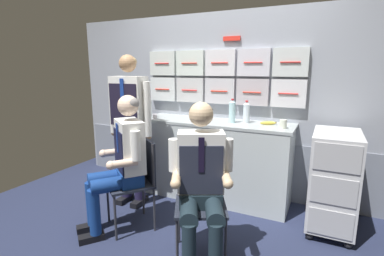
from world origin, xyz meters
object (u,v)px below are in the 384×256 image
Objects in this scene: folding_chair_right at (200,191)px; water_bottle_tall at (232,111)px; crew_member_left at (121,158)px; coffee_cup_white at (202,115)px; service_trolley at (333,179)px; snack_banana at (268,123)px; crew_member_standing at (130,118)px; folding_chair_left at (139,174)px; crew_member_right at (201,178)px.

water_bottle_tall is at bearing 93.47° from folding_chair_right.
coffee_cup_white is at bearing 76.37° from crew_member_left.
snack_banana is at bearing 161.83° from service_trolley.
crew_member_left is 1.50× the size of folding_chair_right.
coffee_cup_white is (0.54, 0.70, -0.02)m from crew_member_standing.
water_bottle_tall is (0.73, 1.00, 0.34)m from crew_member_left.
folding_chair_left is at bearing -137.52° from snack_banana.
crew_member_left is at bearing -136.56° from snack_banana.
folding_chair_left is 0.82m from crew_member_right.
water_bottle_tall is at bearing 54.21° from folding_chair_left.
folding_chair_right is 13.12× the size of coffee_cup_white.
folding_chair_right is at bearing -140.16° from service_trolley.
crew_member_right is 1.24m from snack_banana.
crew_member_standing is (-0.36, 0.35, 0.45)m from folding_chair_left.
water_bottle_tall is at bearing 53.88° from crew_member_left.
crew_member_right reaches higher than folding_chair_right.
snack_banana is at bearing -8.86° from coffee_cup_white.
crew_member_right reaches higher than folding_chair_left.
folding_chair_left is 1.43m from snack_banana.
crew_member_standing reaches higher than crew_member_left.
crew_member_right is at bearing -8.72° from crew_member_left.
service_trolley is at bearing -8.95° from water_bottle_tall.
service_trolley is 1.11× the size of folding_chair_left.
crew_member_right is at bearing -66.42° from coffee_cup_white.
folding_chair_left is 0.24m from crew_member_left.
water_bottle_tall is 0.40m from snack_banana.
crew_member_standing reaches higher than folding_chair_right.
crew_member_standing is 1.12m from water_bottle_tall.
crew_member_left is 19.74× the size of coffee_cup_white.
snack_banana is (1.37, 0.57, -0.04)m from crew_member_standing.
service_trolley is 5.47× the size of snack_banana.
service_trolley is 1.11× the size of folding_chair_right.
snack_banana is (0.25, 1.18, 0.24)m from crew_member_right.
folding_chair_right is (-0.99, -0.82, 0.02)m from service_trolley.
crew_member_standing reaches higher than water_bottle_tall.
water_bottle_tall is at bearing 27.74° from crew_member_standing.
crew_member_standing is 9.58× the size of snack_banana.
crew_member_standing reaches higher than crew_member_right.
service_trolley is at bearing 39.84° from folding_chair_right.
crew_member_standing is (-2.03, -0.35, 0.47)m from service_trolley.
crew_member_right is 1.30m from crew_member_standing.
crew_member_right is at bearing -133.43° from service_trolley.
water_bottle_tall is (-0.13, 1.13, 0.35)m from crew_member_right.
folding_chair_right is 1.34m from coffee_cup_white.
water_bottle_tall is 4.12× the size of coffee_cup_white.
crew_member_standing is 1.48m from snack_banana.
service_trolley is at bearing 9.90° from crew_member_standing.
folding_chair_right is at bearing -86.53° from water_bottle_tall.
coffee_cup_white is at bearing 113.27° from folding_chair_right.
service_trolley is 0.74× the size of crew_member_left.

